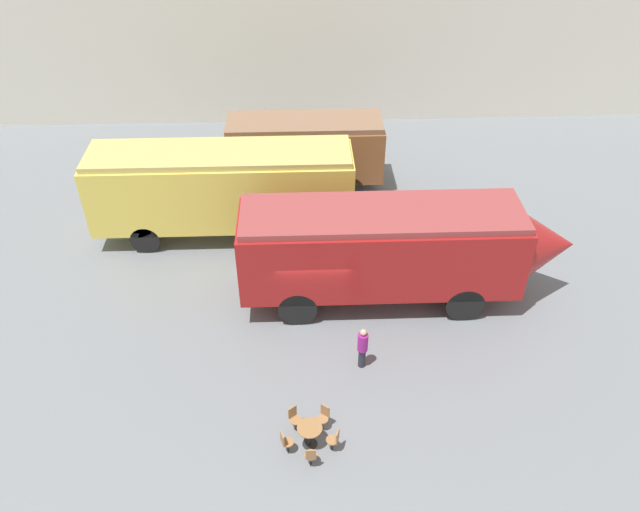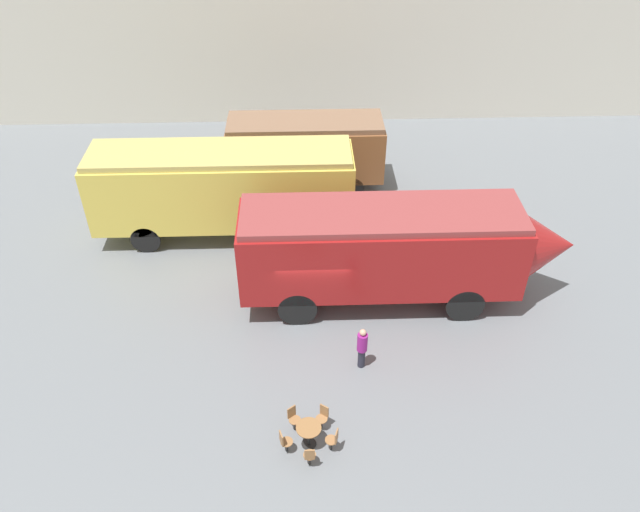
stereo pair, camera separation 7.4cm
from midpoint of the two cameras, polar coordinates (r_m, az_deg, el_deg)
ground_plane at (r=22.95m, az=-0.55°, el=-4.71°), size 80.00×80.00×0.00m
backdrop_wall at (r=34.41m, az=-1.33°, el=19.12°), size 44.00×0.15×9.00m
passenger_coach_wooden at (r=28.89m, az=-1.26°, el=9.86°), size 7.06×2.40×3.35m
passenger_coach_vintage at (r=25.65m, az=-8.82°, el=6.35°), size 10.51×2.63×3.90m
streamlined_locomotive at (r=22.13m, az=7.72°, el=0.85°), size 11.84×2.82×3.84m
cafe_table_near at (r=18.55m, az=-0.92°, el=-15.78°), size 0.74×0.74×0.78m
cafe_chair_0 at (r=18.50m, az=1.38°, el=-16.38°), size 0.39×0.37×0.87m
cafe_chair_1 at (r=18.98m, az=0.37°, el=-14.39°), size 0.40×0.40×0.87m
cafe_chair_2 at (r=18.97m, az=-2.34°, el=-14.48°), size 0.40×0.40×0.87m
cafe_chair_3 at (r=18.48m, az=-3.17°, el=-16.53°), size 0.39×0.37×0.87m
cafe_chair_4 at (r=18.18m, az=-0.83°, el=-17.78°), size 0.36×0.36×0.87m
visitor_person at (r=20.34m, az=3.97°, el=-8.28°), size 0.34×0.34×1.64m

